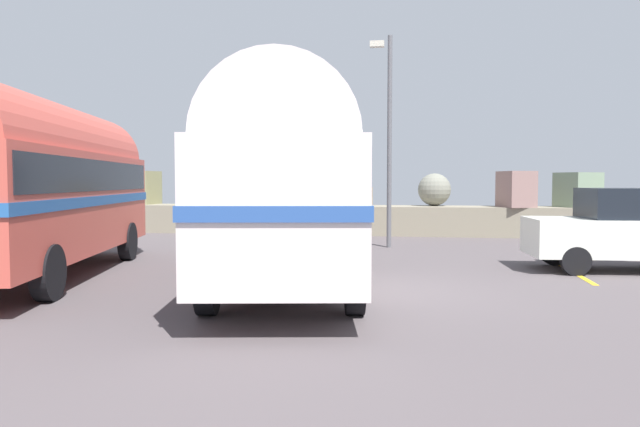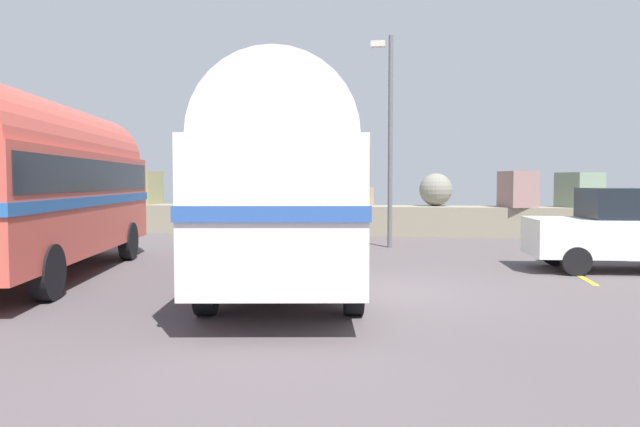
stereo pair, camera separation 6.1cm
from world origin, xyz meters
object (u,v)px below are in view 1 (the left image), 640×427
vintage_coach (288,180)px  lamp_post (388,129)px  parked_car_nearest (627,229)px  second_coach (41,180)px

vintage_coach → lamp_post: size_ratio=1.39×
parked_car_nearest → lamp_post: (-5.51, 4.00, 2.63)m
vintage_coach → parked_car_nearest: bearing=12.4°
vintage_coach → parked_car_nearest: 7.75m
vintage_coach → parked_car_nearest: vintage_coach is taller
vintage_coach → second_coach: bearing=169.5°
parked_car_nearest → lamp_post: size_ratio=0.66×
second_coach → lamp_post: 9.83m
vintage_coach → second_coach: same height
second_coach → lamp_post: size_ratio=1.39×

